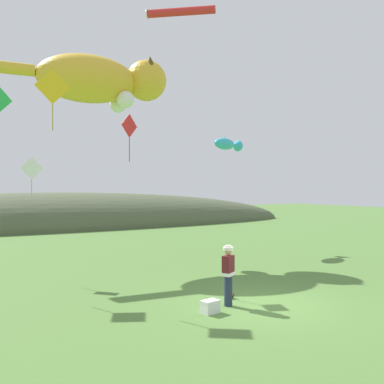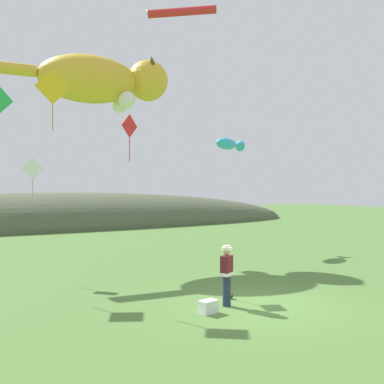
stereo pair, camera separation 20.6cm
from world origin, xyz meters
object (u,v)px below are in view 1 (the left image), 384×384
festival_attendant (228,273)px  kite_giant_cat (101,81)px  kite_diamond_red (129,126)px  picnic_cooler (210,307)px  kite_diamond_white (32,169)px  kite_spool (230,295)px  kite_diamond_gold (53,87)px  kite_fish_windsock (227,144)px  kite_tube_streamer (180,12)px

festival_attendant → kite_giant_cat: 13.03m
festival_attendant → kite_diamond_red: 6.89m
picnic_cooler → kite_diamond_white: kite_diamond_white is taller
festival_attendant → kite_spool: size_ratio=8.02×
kite_diamond_red → kite_diamond_gold: size_ratio=0.86×
kite_fish_windsock → kite_diamond_gold: (-10.75, -5.05, 0.93)m
kite_spool → kite_giant_cat: size_ratio=0.02×
picnic_cooler → kite_diamond_gold: 8.97m
kite_spool → kite_giant_cat: (-0.96, 9.72, 8.69)m
kite_diamond_gold → kite_diamond_red: bearing=1.4°
festival_attendant → picnic_cooler: size_ratio=3.27×
kite_diamond_white → kite_diamond_gold: kite_diamond_gold is taller
festival_attendant → kite_spool: festival_attendant is taller
kite_spool → kite_tube_streamer: bearing=75.9°
kite_diamond_red → kite_diamond_gold: (-2.81, -0.07, 1.12)m
kite_diamond_gold → picnic_cooler: bearing=-58.3°
festival_attendant → kite_diamond_white: 9.05m
kite_tube_streamer → kite_diamond_red: 6.82m
kite_diamond_white → kite_spool: bearing=-54.3°
kite_giant_cat → kite_spool: bearing=-84.4°
kite_diamond_red → kite_fish_windsock: bearing=32.1°
kite_fish_windsock → kite_diamond_white: kite_fish_windsock is taller
kite_fish_windsock → kite_giant_cat: bearing=175.0°
kite_giant_cat → kite_diamond_red: bearing=-97.6°
kite_tube_streamer → festival_attendant: bearing=-107.1°
kite_spool → kite_diamond_red: 7.20m
picnic_cooler → kite_fish_windsock: kite_fish_windsock is taller
kite_spool → kite_giant_cat: 13.07m
kite_fish_windsock → kite_tube_streamer: size_ratio=0.92×
kite_diamond_white → kite_diamond_gold: bearing=-84.6°
festival_attendant → kite_diamond_white: kite_diamond_white is taller
kite_diamond_white → kite_diamond_red: bearing=-39.6°
kite_giant_cat → kite_tube_streamer: 5.12m
kite_tube_streamer → kite_diamond_gold: size_ratio=1.29×
festival_attendant → kite_diamond_gold: kite_diamond_gold is taller
kite_fish_windsock → kite_diamond_red: bearing=-147.9°
kite_giant_cat → kite_fish_windsock: (7.19, -0.63, -2.84)m
kite_spool → kite_diamond_white: kite_diamond_white is taller
picnic_cooler → kite_diamond_red: bearing=93.5°
festival_attendant → kite_tube_streamer: 12.65m
kite_diamond_white → kite_diamond_gold: (0.25, -2.60, 2.69)m
picnic_cooler → kite_tube_streamer: (2.93, 7.12, 11.25)m
picnic_cooler → kite_diamond_gold: kite_diamond_gold is taller
picnic_cooler → kite_diamond_red: 7.59m
kite_tube_streamer → kite_diamond_gold: 7.84m
kite_diamond_red → kite_diamond_white: bearing=140.4°
festival_attendant → picnic_cooler: bearing=-157.6°
kite_spool → kite_diamond_red: (-1.71, 4.11, 5.66)m
picnic_cooler → kite_diamond_gold: size_ratio=0.26×
picnic_cooler → festival_attendant: bearing=22.4°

